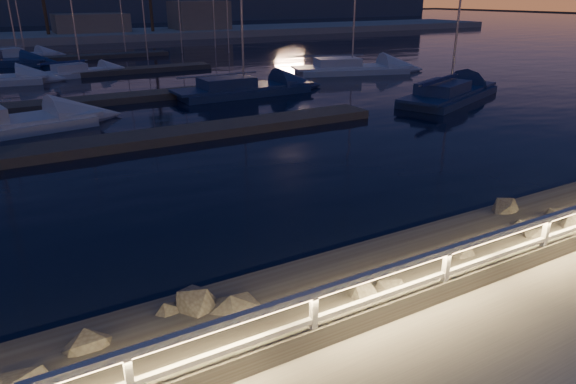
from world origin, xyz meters
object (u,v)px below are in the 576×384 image
Objects in this scene: sailboat_l at (349,68)px; guard_rail at (404,275)px; sailboat_j at (78,71)px; sailboat_n at (16,56)px; sailboat_d at (448,93)px; sailboat_h at (240,88)px.

guard_rail is at bearing -107.64° from sailboat_l.
sailboat_n is (-3.57, 14.56, 0.03)m from sailboat_j.
guard_rail is at bearing -104.16° from sailboat_n.
sailboat_l is (1.53, 12.34, 0.01)m from sailboat_d.
sailboat_j is (0.30, 38.06, -0.98)m from guard_rail.
sailboat_d reaches higher than sailboat_h.
sailboat_j is 21.63m from sailboat_l.
guard_rail is at bearing -103.60° from sailboat_j.
sailboat_d is 1.04× the size of sailboat_h.
sailboat_j is at bearing 118.12° from sailboat_h.
guard_rail is 3.46× the size of sailboat_n.
guard_rail is 34.90m from sailboat_l.
guard_rail is at bearing -160.01° from sailboat_d.
guard_rail is 2.73× the size of sailboat_d.
sailboat_n is at bearing 98.88° from sailboat_d.
guard_rail is at bearing -109.32° from sailboat_h.
sailboat_h is 1.22× the size of sailboat_n.
sailboat_h is 1.39× the size of sailboat_j.
sailboat_j is at bearing 89.55° from guard_rail.
sailboat_j is 0.68× the size of sailboat_l.
sailboat_l is at bearing -38.74° from sailboat_j.
sailboat_n is (-11.26, 28.31, -0.02)m from sailboat_h.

